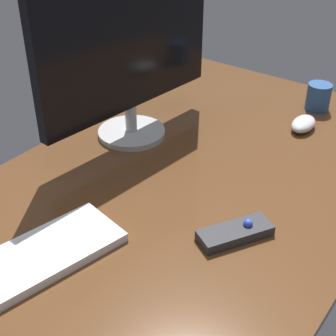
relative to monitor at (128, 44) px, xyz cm
name	(u,v)px	position (x,y,z in cm)	size (l,w,h in cm)	color
desk	(190,183)	(-8.61, -25.44, -26.96)	(140.00, 84.00, 2.00)	brown
monitor	(128,44)	(0.00, 0.00, 0.00)	(55.90, 18.47, 47.54)	#BABABA
keyboard	(35,259)	(-49.69, -17.47, -25.00)	(34.33, 13.95, 1.92)	white
computer_mouse	(303,124)	(31.23, -36.76, -24.21)	(10.26, 5.92, 3.50)	silver
media_remote	(236,233)	(-20.37, -44.66, -24.80)	(16.34, 12.73, 3.55)	#2D2D33
coffee_mug	(318,97)	(45.90, -34.81, -21.93)	(7.13, 7.13, 8.06)	#28518C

